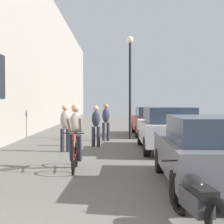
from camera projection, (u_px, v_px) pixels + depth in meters
The scene contains 10 objects.
building_facade_left at pixel (18, 43), 16.57m from camera, with size 0.54×68.00×9.29m.
cyclist_on_bicycle at pixel (74, 138), 8.86m from camera, with size 0.52×1.76×1.74m.
pedestrian_near at pixel (64, 125), 12.02m from camera, with size 0.37×0.29×1.68m.
pedestrian_mid at pixel (95, 124), 13.45m from camera, with size 0.36×0.28×1.63m.
pedestrian_far at pixel (105, 120), 15.50m from camera, with size 0.36×0.28×1.70m.
street_lamp at pixel (129, 74), 16.16m from camera, with size 0.32×0.32×4.90m.
parked_car_nearest at pixel (205, 150), 6.99m from camera, with size 1.87×4.21×1.48m.
parked_car_second at pixel (166, 128), 12.29m from camera, with size 1.94×4.49×1.59m.
parked_car_third at pixel (150, 121), 18.16m from camera, with size 1.81×4.27×1.52m.
parked_motorcycle at pixel (195, 201), 4.63m from camera, with size 0.62×2.14×0.92m.
Camera 1 is at (1.12, -2.67, 1.74)m, focal length 54.43 mm.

